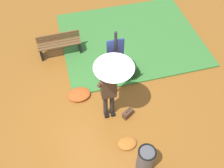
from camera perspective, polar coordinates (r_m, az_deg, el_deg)
The scene contains 10 objects.
ground_plane at distance 7.19m, azimuth -2.72°, elevation -7.62°, with size 18.00×18.00×0.00m, color brown.
grass_verge at distance 9.33m, azimuth 4.15°, elevation 10.00°, with size 4.80×4.00×0.05m.
person_with_umbrella at distance 6.04m, azimuth -0.12°, elevation 1.74°, with size 0.96×0.96×2.04m.
info_sign_post at distance 6.60m, azimuth 0.74°, elevation 5.76°, with size 0.44×0.07×2.30m.
handbag at distance 7.13m, azimuth 3.51°, elevation -6.55°, with size 0.33×0.27×0.37m.
park_bench at distance 8.69m, azimuth -11.56°, elevation 8.60°, with size 1.40×0.40×0.75m.
trash_bin at distance 6.24m, azimuth 7.43°, elevation -16.20°, with size 0.42×0.42×0.83m.
shrub_cluster at distance 7.94m, azimuth 3.39°, elevation 3.50°, with size 0.74×0.67×0.60m.
leaf_pile_near_person at distance 6.78m, azimuth 3.40°, elevation -12.94°, with size 0.49×0.39×0.11m.
leaf_pile_by_bench at distance 7.62m, azimuth -7.27°, elevation -2.28°, with size 0.66×0.53×0.15m.
Camera 1 is at (-0.61, -3.70, 6.14)m, focal length 41.28 mm.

